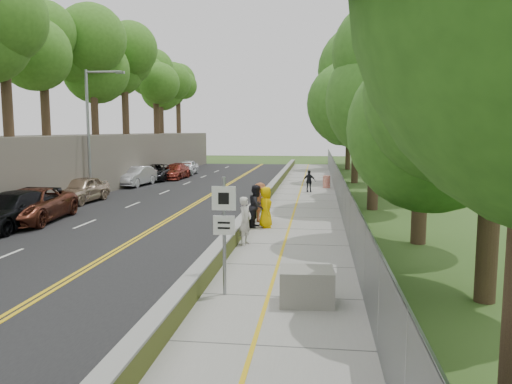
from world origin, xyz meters
TOP-DOWN VIEW (x-y plane):
  - ground at (0.00, 0.00)m, footprint 140.00×140.00m
  - road at (-5.40, 15.00)m, footprint 11.20×66.00m
  - sidewalk at (2.55, 15.00)m, footprint 4.20×66.00m
  - jersey_barrier at (0.25, 15.00)m, footprint 0.42×66.00m
  - rock_embankment at (-13.50, 15.00)m, footprint 5.00×66.00m
  - chainlink_fence at (4.65, 15.00)m, footprint 0.04×66.00m
  - trees_embankment at (-13.00, 15.00)m, footprint 6.40×66.00m
  - trees_fenceside at (7.00, 15.00)m, footprint 7.00×66.00m
  - streetlight at (-10.46, 14.00)m, footprint 2.52×0.22m
  - signpost at (1.05, -3.02)m, footprint 0.62×0.09m
  - construction_barrel at (4.07, 22.07)m, footprint 0.55×0.55m
  - concrete_block at (3.20, -3.44)m, footprint 1.37×1.06m
  - car_2 at (-9.93, 6.16)m, footprint 3.14×5.87m
  - car_3 at (-9.97, 4.64)m, footprint 2.34×5.49m
  - car_4 at (-10.60, 12.54)m, footprint 2.11×4.64m
  - car_5 at (-10.60, 21.60)m, footprint 2.04×4.72m
  - car_6 at (-10.33, 25.98)m, footprint 2.35×5.01m
  - car_7 at (-9.18, 27.37)m, footprint 2.08×4.67m
  - car_8 at (-9.24, 31.77)m, footprint 1.90×4.29m
  - painter_0 at (1.16, 6.18)m, footprint 0.69×0.95m
  - painter_1 at (0.75, 2.76)m, footprint 0.62×0.76m
  - painter_2 at (0.75, 6.23)m, footprint 0.87×1.03m
  - painter_3 at (0.75, 7.52)m, footprint 0.75×1.23m
  - person_far at (2.83, 19.24)m, footprint 0.95×0.53m

SIDE VIEW (x-z plane):
  - ground at x=0.00m, z-range 0.00..0.00m
  - road at x=-5.40m, z-range 0.00..0.04m
  - sidewalk at x=2.55m, z-range 0.00..0.05m
  - jersey_barrier at x=0.25m, z-range 0.00..0.60m
  - concrete_block at x=3.20m, z-range 0.05..0.93m
  - construction_barrel at x=4.07m, z-range 0.05..0.95m
  - car_7 at x=-9.18m, z-range 0.04..1.37m
  - car_6 at x=-10.33m, z-range 0.04..1.42m
  - car_8 at x=-9.24m, z-range 0.04..1.47m
  - car_5 at x=-10.60m, z-range 0.04..1.55m
  - car_4 at x=-10.60m, z-range 0.04..1.59m
  - person_far at x=2.83m, z-range 0.05..1.58m
  - car_2 at x=-9.93m, z-range 0.04..1.61m
  - car_3 at x=-9.97m, z-range 0.04..1.62m
  - painter_1 at x=0.75m, z-range 0.05..1.86m
  - painter_0 at x=1.16m, z-range 0.05..1.87m
  - painter_3 at x=0.75m, z-range 0.05..1.90m
  - painter_2 at x=0.75m, z-range 0.05..1.94m
  - chainlink_fence at x=4.65m, z-range 0.00..2.00m
  - signpost at x=1.05m, z-range 0.41..3.51m
  - rock_embankment at x=-13.50m, z-range 0.00..4.00m
  - streetlight at x=-10.46m, z-range 0.64..8.64m
  - trees_fenceside at x=7.00m, z-range 0.00..14.00m
  - trees_embankment at x=-13.00m, z-range 4.00..17.00m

